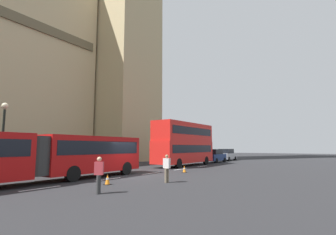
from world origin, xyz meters
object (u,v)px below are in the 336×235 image
Objects in this scene: pedestrian_by_kerb at (167,167)px; articulated_bus at (33,154)px; street_lamp at (3,134)px; sedan_lead at (215,156)px; double_decker_bus at (185,142)px; pedestrian_near_cones at (99,174)px; traffic_cone_middle at (184,169)px; traffic_cone_west at (108,180)px; sedan_trailing at (227,155)px.

articulated_bus is at bearing 129.20° from pedestrian_by_kerb.
sedan_lead is at bearing -10.32° from street_lamp.
pedestrian_near_cones is at bearing -161.97° from double_decker_bus.
double_decker_bus is at bearing 18.03° from pedestrian_near_cones.
articulated_bus is 3.05× the size of street_lamp.
double_decker_bus reaches higher than sedan_lead.
pedestrian_near_cones and pedestrian_by_kerb have the same top height.
pedestrian_near_cones is at bearing -89.71° from street_lamp.
sedan_lead is 7.59× the size of traffic_cone_middle.
street_lamp is at bearing 105.05° from traffic_cone_west.
street_lamp reaches higher than articulated_bus.
traffic_cone_middle is at bearing -165.64° from sedan_lead.
articulated_bus reaches higher than traffic_cone_middle.
double_decker_bus is 1.88× the size of street_lamp.
traffic_cone_middle is (10.85, -3.89, -1.46)m from articulated_bus.
traffic_cone_west is (-23.18, -3.68, -0.63)m from sedan_lead.
pedestrian_by_kerb is (4.84, -10.64, -2.14)m from street_lamp.
articulated_bus is 11.62m from traffic_cone_middle.
street_lamp is at bearing 114.45° from pedestrian_by_kerb.
street_lamp is 10.35m from pedestrian_near_cones.
double_decker_bus is 18.24m from pedestrian_near_cones.
double_decker_bus is 5.85× the size of pedestrian_near_cones.
articulated_bus is 4.70m from street_lamp.
sedan_lead reaches higher than pedestrian_near_cones.
traffic_cone_west is 3.55m from pedestrian_by_kerb.
traffic_cone_middle is 0.34× the size of pedestrian_near_cones.
sedan_lead is (25.58, -0.12, -0.83)m from articulated_bus.
sedan_lead is at bearing -0.27° from articulated_bus.
articulated_bus is 5.68m from pedestrian_near_cones.
double_decker_bus reaches higher than traffic_cone_west.
traffic_cone_west is at bearing -165.85° from double_decker_bus.
street_lamp reaches higher than traffic_cone_middle.
traffic_cone_west is 8.46m from traffic_cone_middle.
double_decker_bus is 5.85× the size of pedestrian_by_kerb.
traffic_cone_middle is 10.80m from pedestrian_near_cones.
sedan_trailing is 20.75m from traffic_cone_middle.
sedan_lead is at bearing 9.02° from traffic_cone_west.
sedan_lead is at bearing 16.29° from pedestrian_by_kerb.
street_lamp is at bearing 87.93° from articulated_bus.
traffic_cone_west is 0.34× the size of pedestrian_by_kerb.
pedestrian_near_cones is (0.21, -5.61, -0.83)m from articulated_bus.
double_decker_bus reaches higher than pedestrian_by_kerb.
articulated_bus reaches higher than pedestrian_by_kerb.
double_decker_bus is at bearing 30.46° from traffic_cone_middle.
street_lamp is 3.12× the size of pedestrian_by_kerb.
traffic_cone_west is at bearing 138.14° from pedestrian_by_kerb.
street_lamp reaches higher than pedestrian_near_cones.
sedan_trailing is at bearing 0.50° from articulated_bus.
articulated_bus is 4.72m from traffic_cone_west.
street_lamp is (-2.23, 8.31, 2.77)m from traffic_cone_west.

